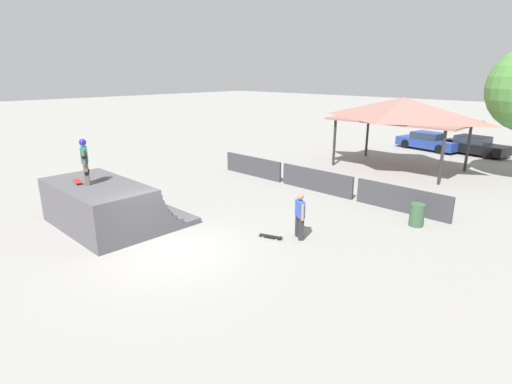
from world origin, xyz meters
TOP-DOWN VIEW (x-y plane):
  - ground_plane at (0.00, 0.00)m, footprint 160.00×160.00m
  - quarter_pipe_ramp at (-3.57, -0.31)m, footprint 4.66×4.04m
  - skater_on_deck at (-3.78, -0.80)m, footprint 0.68×0.44m
  - skateboard_on_deck at (-4.16, -0.99)m, footprint 0.81×0.38m
  - bystander_walking at (2.33, 3.70)m, footprint 0.60×0.44m
  - skateboard_on_ground at (1.65, 3.02)m, footprint 0.85×0.46m
  - barrier_fence at (-0.63, 8.75)m, footprint 12.53×0.12m
  - pavilion_shelter at (0.01, 16.03)m, footprint 7.46×4.65m
  - trash_bin at (4.74, 7.64)m, footprint 0.52×0.52m
  - parked_car_blue at (-1.04, 23.22)m, footprint 4.71×2.49m
  - parked_car_black at (1.91, 23.60)m, footprint 4.59×2.44m

SIDE VIEW (x-z plane):
  - ground_plane at x=0.00m, z-range 0.00..0.00m
  - skateboard_on_ground at x=1.65m, z-range 0.01..0.10m
  - trash_bin at x=4.74m, z-range 0.00..0.85m
  - barrier_fence at x=-0.63m, z-range 0.00..1.05m
  - parked_car_black at x=1.91m, z-range -0.03..1.24m
  - parked_car_blue at x=-1.04m, z-range -0.03..1.24m
  - quarter_pipe_ramp at x=-3.57m, z-range -0.08..1.58m
  - bystander_walking at x=2.33m, z-range 0.09..1.70m
  - skateboard_on_deck at x=-4.16m, z-range 1.67..1.76m
  - skater_on_deck at x=-3.78m, z-range 1.78..3.40m
  - pavilion_shelter at x=0.01m, z-range 1.38..5.50m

